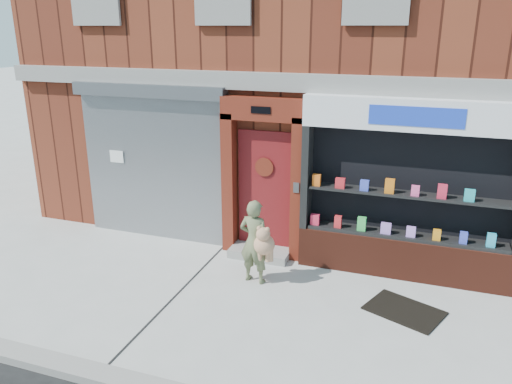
% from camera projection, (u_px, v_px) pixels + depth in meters
% --- Properties ---
extents(ground, '(80.00, 80.00, 0.00)m').
position_uv_depth(ground, '(271.00, 310.00, 7.45)').
color(ground, '#9E9E99').
rests_on(ground, ground).
extents(building, '(12.00, 8.16, 8.00)m').
position_uv_depth(building, '(350.00, 28.00, 11.56)').
color(building, '#572014').
rests_on(building, ground).
extents(shutter_bay, '(3.10, 0.30, 3.04)m').
position_uv_depth(shutter_bay, '(153.00, 153.00, 9.57)').
color(shutter_bay, gray).
rests_on(shutter_bay, ground).
extents(red_door_bay, '(1.52, 0.58, 2.90)m').
position_uv_depth(red_door_bay, '(263.00, 178.00, 8.90)').
color(red_door_bay, '#5D1B10').
rests_on(red_door_bay, ground).
extents(pharmacy_bay, '(3.50, 0.41, 3.00)m').
position_uv_depth(pharmacy_bay, '(408.00, 199.00, 8.10)').
color(pharmacy_bay, '#511E13').
rests_on(pharmacy_bay, ground).
extents(woman, '(0.64, 0.44, 1.43)m').
position_uv_depth(woman, '(256.00, 242.00, 8.07)').
color(woman, '#616844').
rests_on(woman, ground).
extents(doormat, '(1.25, 1.08, 0.03)m').
position_uv_depth(doormat, '(404.00, 311.00, 7.43)').
color(doormat, black).
rests_on(doormat, ground).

